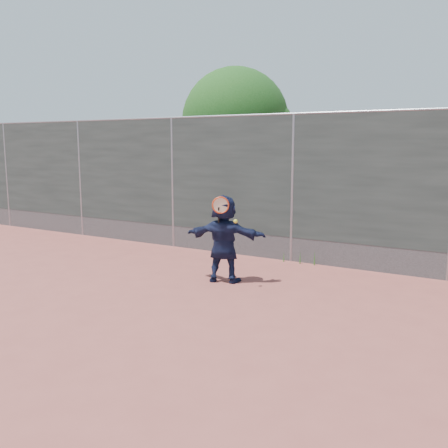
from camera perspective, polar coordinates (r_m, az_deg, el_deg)
The scene contains 6 objects.
ground at distance 7.51m, azimuth -2.91°, elevation -9.56°, with size 80.00×80.00×0.00m, color #9E4C42.
player at distance 8.72m, azimuth -0.00°, elevation -1.67°, with size 1.43×0.46×1.54m, color #151C3A.
fence at distance 10.25m, azimuth 7.83°, elevation 4.44°, with size 20.00×0.06×3.03m.
swing_action at distance 8.41m, azimuth -0.24°, elevation 1.87°, with size 0.49×0.19×0.51m.
tree_left at distance 14.21m, azimuth 1.96°, elevation 11.27°, with size 3.15×3.00×4.53m.
weed_clump at distance 10.25m, azimuth 8.93°, elevation -3.78°, with size 0.68×0.07×0.30m.
Camera 1 is at (3.91, -5.94, 2.40)m, focal length 40.00 mm.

